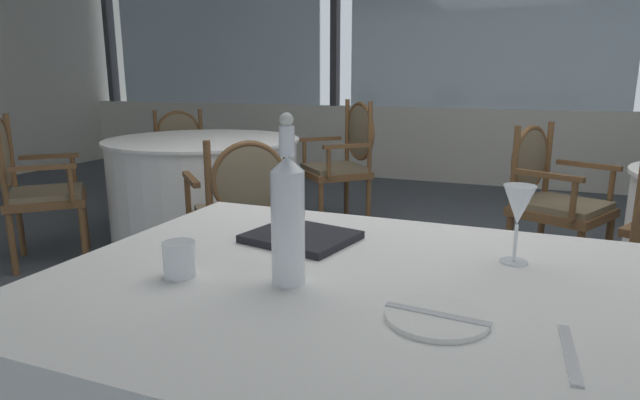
% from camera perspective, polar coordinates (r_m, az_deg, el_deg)
% --- Properties ---
extents(ground_plane, '(14.13, 14.13, 0.00)m').
position_cam_1_polar(ground_plane, '(2.77, 7.91, -12.53)').
color(ground_plane, '#4C5156').
extents(window_wall_far, '(10.87, 0.14, 2.99)m').
position_cam_1_polar(window_wall_far, '(6.24, 16.91, 12.48)').
color(window_wall_far, silver).
rests_on(window_wall_far, ground_plane).
extents(side_plate, '(0.19, 0.19, 0.01)m').
position_cam_1_polar(side_plate, '(0.99, 12.42, -12.17)').
color(side_plate, white).
rests_on(side_plate, foreground_table).
extents(butter_knife, '(0.19, 0.04, 0.00)m').
position_cam_1_polar(butter_knife, '(0.99, 12.43, -11.90)').
color(butter_knife, silver).
rests_on(butter_knife, foreground_table).
extents(dinner_fork, '(0.03, 0.19, 0.00)m').
position_cam_1_polar(dinner_fork, '(0.95, 25.22, -14.63)').
color(dinner_fork, silver).
rests_on(dinner_fork, foreground_table).
extents(water_bottle, '(0.07, 0.07, 0.35)m').
position_cam_1_polar(water_bottle, '(1.09, -3.48, -1.76)').
color(water_bottle, white).
rests_on(water_bottle, foreground_table).
extents(wine_glass, '(0.07, 0.07, 0.18)m').
position_cam_1_polar(wine_glass, '(1.29, 20.53, -0.73)').
color(wine_glass, white).
rests_on(wine_glass, foreground_table).
extents(water_tumbler, '(0.07, 0.07, 0.08)m').
position_cam_1_polar(water_tumbler, '(1.19, -14.86, -6.15)').
color(water_tumbler, white).
rests_on(water_tumbler, foreground_table).
extents(menu_book, '(0.30, 0.27, 0.02)m').
position_cam_1_polar(menu_book, '(1.41, -2.04, -3.97)').
color(menu_book, black).
rests_on(menu_book, foreground_table).
extents(background_table_0, '(1.36, 1.36, 0.77)m').
position_cam_1_polar(background_table_0, '(3.91, -12.19, 0.87)').
color(background_table_0, white).
rests_on(background_table_0, ground_plane).
extents(dining_chair_0_0, '(0.66, 0.66, 0.90)m').
position_cam_1_polar(dining_chair_0_0, '(4.96, -14.62, 5.02)').
color(dining_chair_0_0, brown).
rests_on(dining_chair_0_0, ground_plane).
extents(dining_chair_0_1, '(0.66, 0.66, 0.96)m').
position_cam_1_polar(dining_chair_0_1, '(3.85, -28.79, 1.89)').
color(dining_chair_0_1, brown).
rests_on(dining_chair_0_1, ground_plane).
extents(dining_chair_0_2, '(0.66, 0.66, 0.90)m').
position_cam_1_polar(dining_chair_0_2, '(2.83, -8.22, -0.60)').
color(dining_chair_0_2, brown).
rests_on(dining_chair_0_2, ground_plane).
extents(dining_chair_0_3, '(0.66, 0.66, 1.01)m').
position_cam_1_polar(dining_chair_0_3, '(4.21, 2.77, 4.85)').
color(dining_chair_0_3, brown).
rests_on(dining_chair_0_3, ground_plane).
extents(dining_chair_1_2, '(0.62, 0.64, 0.93)m').
position_cam_1_polar(dining_chair_1_2, '(3.33, 23.37, 0.89)').
color(dining_chair_1_2, brown).
rests_on(dining_chair_1_2, ground_plane).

